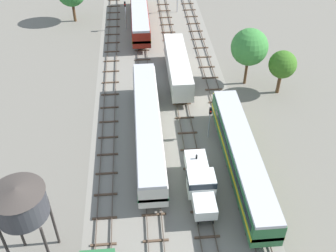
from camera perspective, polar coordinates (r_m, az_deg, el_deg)
ground_plane at (r=59.07m, az=-1.06°, el=6.68°), size 480.00×480.00×0.00m
ballast_bed at (r=59.07m, az=-1.06°, el=6.69°), size 18.37×176.00×0.01m
track_far_left at (r=59.89m, az=-8.05°, el=6.93°), size 2.40×126.00×0.29m
track_left at (r=59.76m, az=-3.44°, el=7.19°), size 2.40×126.00×0.29m
track_centre_left at (r=60.02m, az=1.17°, el=7.41°), size 2.40×126.00×0.29m
track_centre at (r=60.65m, az=5.72°, el=7.58°), size 2.40×126.00×0.29m
shunter_loco_centre_left_near at (r=40.79m, az=4.56°, el=-7.89°), size 2.74×8.46×3.10m
diesel_railcar_centre_mid at (r=43.10m, az=10.40°, el=-4.26°), size 2.96×20.50×3.80m
passenger_coach_left_midfar at (r=46.47m, az=-2.86°, el=0.26°), size 2.96×22.00×3.80m
freight_boxcar_centre_left_far at (r=57.33m, az=1.39°, el=8.45°), size 2.87×14.00×3.60m
diesel_railcar_left_farther at (r=72.88m, az=-4.03°, el=15.57°), size 2.96×20.50×3.80m
water_tower at (r=33.65m, az=-20.14°, el=-10.02°), size 4.33×4.33×9.22m
signal_post_near at (r=47.04m, az=5.90°, el=1.12°), size 0.28×0.47×4.54m
signal_post_mid at (r=71.85m, az=-6.01°, el=15.70°), size 0.28×0.47×5.17m
lineside_tree_1 at (r=56.18m, az=11.39°, el=10.83°), size 5.00×5.00×8.25m
lineside_tree_2 at (r=55.88m, az=15.82°, el=8.29°), size 3.68×3.68×6.26m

